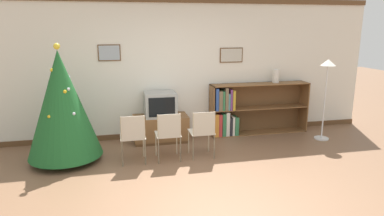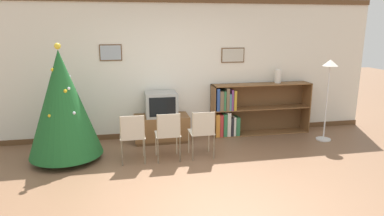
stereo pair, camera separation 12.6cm
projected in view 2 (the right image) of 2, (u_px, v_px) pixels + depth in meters
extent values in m
plane|color=brown|center=(197.00, 190.00, 4.66)|extent=(24.00, 24.00, 0.00)
cube|color=silver|center=(171.00, 69.00, 6.71)|extent=(8.39, 0.08, 2.70)
cube|color=brown|center=(170.00, 0.00, 6.35)|extent=(8.39, 0.03, 0.10)
cube|color=brown|center=(172.00, 133.00, 6.96)|extent=(8.39, 0.03, 0.10)
cube|color=brown|center=(111.00, 53.00, 6.37)|extent=(0.41, 0.02, 0.30)
cube|color=#9EA8B2|center=(111.00, 53.00, 6.35)|extent=(0.38, 0.01, 0.27)
cube|color=brown|center=(233.00, 55.00, 6.84)|extent=(0.47, 0.02, 0.29)
cube|color=#BCB7A8|center=(233.00, 55.00, 6.82)|extent=(0.44, 0.01, 0.26)
cylinder|color=maroon|center=(67.00, 157.00, 5.71)|extent=(0.36, 0.36, 0.10)
cone|color=#1E5B28|center=(63.00, 104.00, 5.49)|extent=(1.18, 1.18, 1.72)
sphere|color=yellow|center=(57.00, 46.00, 5.28)|extent=(0.10, 0.10, 0.10)
sphere|color=gold|center=(58.00, 68.00, 5.44)|extent=(0.05, 0.05, 0.05)
sphere|color=gold|center=(65.00, 91.00, 5.27)|extent=(0.06, 0.06, 0.06)
sphere|color=silver|center=(69.00, 89.00, 5.32)|extent=(0.05, 0.05, 0.05)
sphere|color=silver|center=(70.00, 77.00, 5.47)|extent=(0.05, 0.05, 0.05)
sphere|color=gold|center=(43.00, 125.00, 5.68)|extent=(0.06, 0.06, 0.06)
sphere|color=gold|center=(49.00, 116.00, 5.22)|extent=(0.05, 0.05, 0.05)
sphere|color=silver|center=(74.00, 113.00, 5.31)|extent=(0.05, 0.05, 0.05)
sphere|color=gold|center=(53.00, 70.00, 5.30)|extent=(0.06, 0.06, 0.06)
cube|color=brown|center=(162.00, 139.00, 6.66)|extent=(0.99, 0.51, 0.05)
cube|color=brown|center=(162.00, 127.00, 6.60)|extent=(1.04, 0.53, 0.45)
cube|color=#9E9E99|center=(161.00, 104.00, 6.49)|extent=(0.59, 0.50, 0.46)
cube|color=black|center=(163.00, 107.00, 6.25)|extent=(0.48, 0.01, 0.36)
cube|color=#BCB29E|center=(133.00, 136.00, 5.56)|extent=(0.40, 0.40, 0.02)
cube|color=#BCB29E|center=(132.00, 128.00, 5.33)|extent=(0.35, 0.02, 0.38)
cylinder|color=beige|center=(122.00, 146.00, 5.75)|extent=(0.02, 0.02, 0.42)
cylinder|color=beige|center=(143.00, 144.00, 5.82)|extent=(0.02, 0.02, 0.42)
cylinder|color=beige|center=(122.00, 153.00, 5.41)|extent=(0.02, 0.02, 0.42)
cylinder|color=beige|center=(145.00, 152.00, 5.48)|extent=(0.02, 0.02, 0.42)
cylinder|color=beige|center=(121.00, 142.00, 5.36)|extent=(0.02, 0.02, 0.82)
cylinder|color=beige|center=(144.00, 140.00, 5.43)|extent=(0.02, 0.02, 0.82)
cube|color=#BCB29E|center=(167.00, 134.00, 5.67)|extent=(0.40, 0.40, 0.02)
cube|color=#BCB29E|center=(169.00, 126.00, 5.44)|extent=(0.35, 0.02, 0.38)
cylinder|color=beige|center=(156.00, 144.00, 5.86)|extent=(0.02, 0.02, 0.42)
cylinder|color=beige|center=(177.00, 142.00, 5.93)|extent=(0.02, 0.02, 0.42)
cylinder|color=beige|center=(158.00, 151.00, 5.52)|extent=(0.02, 0.02, 0.42)
cylinder|color=beige|center=(180.00, 149.00, 5.59)|extent=(0.02, 0.02, 0.42)
cylinder|color=beige|center=(158.00, 139.00, 5.47)|extent=(0.02, 0.02, 0.82)
cylinder|color=beige|center=(180.00, 138.00, 5.54)|extent=(0.02, 0.02, 0.82)
cube|color=#BCB29E|center=(201.00, 132.00, 5.78)|extent=(0.40, 0.40, 0.02)
cube|color=#BCB29E|center=(204.00, 124.00, 5.55)|extent=(0.35, 0.02, 0.38)
cylinder|color=beige|center=(189.00, 141.00, 5.97)|extent=(0.02, 0.02, 0.42)
cylinder|color=beige|center=(209.00, 140.00, 6.04)|extent=(0.02, 0.02, 0.42)
cylinder|color=beige|center=(193.00, 148.00, 5.63)|extent=(0.02, 0.02, 0.42)
cylinder|color=beige|center=(214.00, 147.00, 5.69)|extent=(0.02, 0.02, 0.42)
cylinder|color=beige|center=(193.00, 137.00, 5.58)|extent=(0.02, 0.02, 0.82)
cylinder|color=beige|center=(214.00, 136.00, 5.65)|extent=(0.02, 0.02, 0.82)
cube|color=brown|center=(213.00, 111.00, 6.83)|extent=(0.02, 0.36, 1.04)
cube|color=brown|center=(306.00, 107.00, 7.21)|extent=(0.02, 0.36, 1.04)
cube|color=brown|center=(262.00, 84.00, 6.90)|extent=(2.05, 0.36, 0.02)
cube|color=brown|center=(260.00, 132.00, 7.14)|extent=(2.05, 0.36, 0.02)
cube|color=brown|center=(261.00, 108.00, 7.01)|extent=(2.01, 0.36, 0.02)
cube|color=brown|center=(257.00, 107.00, 7.18)|extent=(2.05, 0.01, 1.04)
cube|color=orange|center=(217.00, 125.00, 6.85)|extent=(0.08, 0.25, 0.46)
cube|color=#B73333|center=(220.00, 125.00, 6.88)|extent=(0.06, 0.28, 0.45)
cube|color=#337547|center=(224.00, 124.00, 6.88)|extent=(0.07, 0.24, 0.45)
cube|color=silver|center=(227.00, 123.00, 6.91)|extent=(0.07, 0.28, 0.48)
cube|color=#232328|center=(230.00, 126.00, 6.95)|extent=(0.04, 0.30, 0.37)
cube|color=silver|center=(234.00, 126.00, 6.91)|extent=(0.04, 0.21, 0.38)
cube|color=#337547|center=(236.00, 125.00, 6.95)|extent=(0.08, 0.27, 0.37)
cube|color=#2D4C93|center=(217.00, 99.00, 6.71)|extent=(0.06, 0.20, 0.44)
cube|color=#756047|center=(220.00, 100.00, 6.77)|extent=(0.07, 0.28, 0.39)
cube|color=#337547|center=(224.00, 100.00, 6.76)|extent=(0.04, 0.25, 0.39)
cube|color=#756047|center=(226.00, 99.00, 6.78)|extent=(0.06, 0.28, 0.45)
cube|color=teal|center=(229.00, 101.00, 6.79)|extent=(0.04, 0.25, 0.33)
cube|color=#7A3D7F|center=(231.00, 99.00, 6.80)|extent=(0.04, 0.28, 0.41)
cube|color=gold|center=(233.00, 100.00, 6.82)|extent=(0.05, 0.29, 0.39)
cylinder|color=silver|center=(278.00, 76.00, 6.98)|extent=(0.13, 0.13, 0.26)
torus|color=silver|center=(278.00, 70.00, 6.95)|extent=(0.12, 0.12, 0.02)
cylinder|color=silver|center=(323.00, 139.00, 6.71)|extent=(0.28, 0.28, 0.03)
cylinder|color=silver|center=(327.00, 103.00, 6.54)|extent=(0.03, 0.03, 1.42)
cone|color=white|center=(330.00, 63.00, 6.36)|extent=(0.28, 0.28, 0.12)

